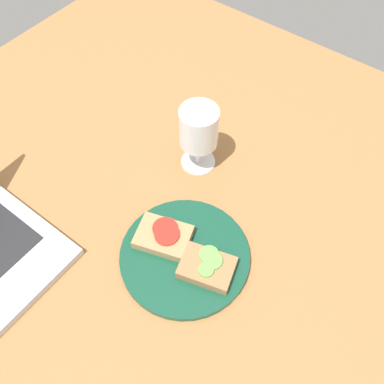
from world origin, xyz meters
The scene contains 5 objects.
wooden_table centered at (0.00, 0.00, 1.50)cm, with size 140.00×140.00×3.00cm, color #9E6B3D.
plate centered at (-1.11, -6.78, 3.63)cm, with size 23.83×23.83×1.27cm, color #144733.
sandwich_with_tomato centered at (-0.96, -1.80, 5.43)cm, with size 9.85×11.55×2.51cm.
sandwich_with_cucumber centered at (-1.08, -11.78, 5.43)cm, with size 9.10×10.89×2.57cm.
wine_glass centered at (18.33, 4.68, 12.99)cm, with size 7.76×7.76×14.97cm.
Camera 1 is at (-27.94, -28.86, 74.62)cm, focal length 40.00 mm.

